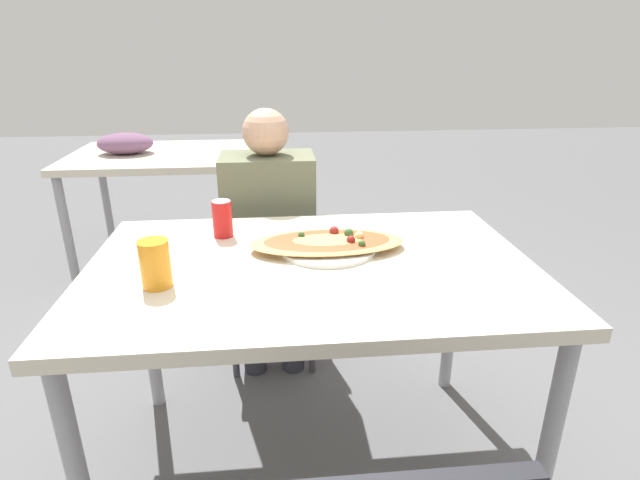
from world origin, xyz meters
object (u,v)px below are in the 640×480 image
(dining_table, at_px, (311,285))
(pizza_main, at_px, (328,243))
(drink_glass, at_px, (155,264))
(person_seated, at_px, (269,223))
(chair_far_seated, at_px, (271,254))
(soda_can, at_px, (222,219))

(dining_table, relative_size, pizza_main, 2.69)
(pizza_main, distance_m, drink_glass, 0.53)
(person_seated, distance_m, drink_glass, 0.84)
(pizza_main, relative_size, drink_glass, 3.76)
(chair_far_seated, height_order, pizza_main, chair_far_seated)
(chair_far_seated, relative_size, person_seated, 0.74)
(dining_table, bearing_deg, drink_glass, -165.17)
(person_seated, bearing_deg, dining_table, 101.11)
(drink_glass, bearing_deg, chair_far_seated, 71.29)
(chair_far_seated, relative_size, soda_can, 6.86)
(dining_table, distance_m, pizza_main, 0.15)
(chair_far_seated, xyz_separation_m, drink_glass, (-0.30, -0.88, 0.36))
(dining_table, bearing_deg, person_seated, 101.11)
(pizza_main, xyz_separation_m, soda_can, (-0.34, 0.15, 0.04))
(dining_table, xyz_separation_m, chair_far_seated, (-0.13, 0.76, -0.22))
(dining_table, xyz_separation_m, soda_can, (-0.28, 0.25, 0.14))
(dining_table, distance_m, soda_can, 0.40)
(chair_far_seated, bearing_deg, pizza_main, 105.91)
(pizza_main, bearing_deg, person_seated, 108.96)
(person_seated, height_order, soda_can, person_seated)
(dining_table, relative_size, drink_glass, 10.14)
(soda_can, bearing_deg, drink_glass, -111.93)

